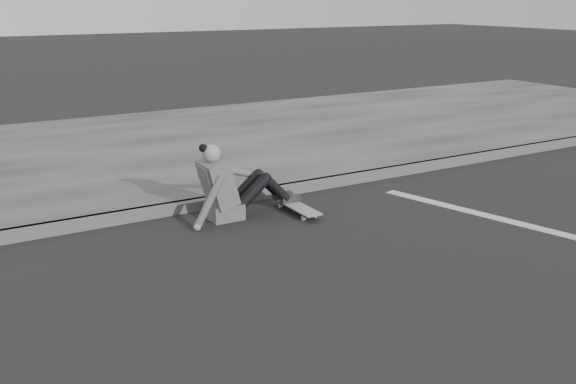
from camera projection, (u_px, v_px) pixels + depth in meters
name	position (u px, v px, depth m)	size (l,w,h in m)	color
ground	(321.00, 293.00, 5.39)	(80.00, 80.00, 0.00)	black
curb	(201.00, 204.00, 7.51)	(24.00, 0.16, 0.12)	#4C4C4C
sidewalk	(126.00, 152.00, 10.00)	(24.00, 6.00, 0.12)	#3D3D3D
skateboard	(297.00, 207.00, 7.36)	(0.20, 0.78, 0.09)	#9E9E99
seated_woman	(229.00, 187.00, 7.12)	(1.38, 0.46, 0.88)	#4F4F52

